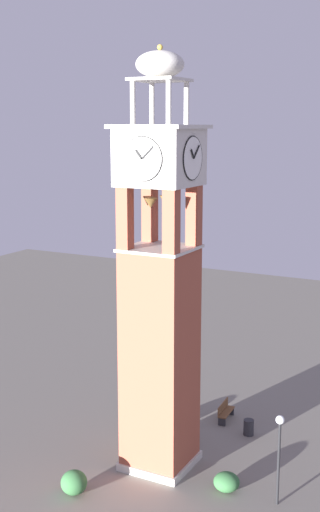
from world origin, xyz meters
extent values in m
plane|color=gray|center=(0.00, 0.00, 0.00)|extent=(80.00, 80.00, 0.00)
cube|color=#9E4C38|center=(0.00, 0.00, 5.01)|extent=(2.74, 2.74, 10.03)
cube|color=beige|center=(0.00, 0.00, 0.17)|extent=(2.94, 2.94, 0.35)
cube|color=black|center=(0.00, -1.38, 1.15)|extent=(1.10, 0.04, 2.20)
cylinder|color=beige|center=(0.00, -1.38, 2.55)|extent=(1.10, 0.04, 1.10)
cube|color=#9E4C38|center=(-1.09, -1.09, 11.40)|extent=(0.56, 0.56, 2.74)
cube|color=#9E4C38|center=(1.09, -1.09, 11.40)|extent=(0.56, 0.56, 2.74)
cube|color=#9E4C38|center=(-1.09, 1.09, 11.40)|extent=(0.56, 0.56, 2.74)
cube|color=#9E4C38|center=(1.09, 1.09, 11.40)|extent=(0.56, 0.56, 2.74)
cube|color=beige|center=(0.00, 0.00, 10.09)|extent=(2.90, 2.90, 0.12)
cone|color=brown|center=(0.62, -0.03, 12.09)|extent=(0.42, 0.42, 0.41)
cone|color=brown|center=(0.12, 0.60, 12.09)|extent=(0.59, 0.59, 0.42)
cone|color=brown|center=(-0.62, -0.03, 12.09)|extent=(0.43, 0.43, 0.53)
cone|color=brown|center=(0.06, -0.61, 12.09)|extent=(0.50, 0.50, 0.42)
cube|color=beige|center=(0.00, 0.00, 13.95)|extent=(2.98, 2.98, 2.37)
cylinder|color=white|center=(0.00, -1.51, 13.95)|extent=(1.80, 0.05, 1.80)
torus|color=black|center=(0.00, -1.51, 13.95)|extent=(1.82, 0.06, 1.82)
cube|color=black|center=(0.14, -1.57, 14.13)|extent=(0.35, 0.03, 0.41)
cube|color=black|center=(-0.26, -1.57, 14.20)|extent=(0.56, 0.03, 0.55)
cylinder|color=white|center=(0.00, 1.51, 13.95)|extent=(1.80, 0.05, 1.80)
torus|color=black|center=(0.00, 1.51, 13.95)|extent=(1.82, 0.06, 1.82)
cube|color=black|center=(0.14, 1.57, 14.13)|extent=(0.35, 0.03, 0.41)
cube|color=black|center=(-0.26, 1.57, 14.20)|extent=(0.56, 0.03, 0.55)
cylinder|color=white|center=(-1.51, 0.00, 13.95)|extent=(0.05, 1.80, 1.80)
torus|color=black|center=(-1.51, 0.00, 13.95)|extent=(0.06, 1.82, 1.82)
cube|color=black|center=(-1.57, 0.14, 14.13)|extent=(0.03, 0.35, 0.41)
cube|color=black|center=(-1.57, -0.26, 14.20)|extent=(0.03, 0.56, 0.55)
cylinder|color=white|center=(1.51, 0.00, 13.95)|extent=(0.05, 1.80, 1.80)
torus|color=black|center=(1.51, 0.00, 13.95)|extent=(0.06, 1.82, 1.82)
cube|color=black|center=(1.57, 0.14, 14.13)|extent=(0.03, 0.35, 0.41)
cube|color=black|center=(1.57, -0.26, 14.20)|extent=(0.03, 0.56, 0.55)
cube|color=beige|center=(0.00, 0.00, 15.22)|extent=(3.34, 3.34, 0.16)
cylinder|color=beige|center=(-0.82, -0.82, 16.17)|extent=(0.22, 0.22, 1.74)
cylinder|color=beige|center=(0.82, -0.82, 16.17)|extent=(0.22, 0.22, 1.74)
cylinder|color=beige|center=(-0.82, 0.82, 16.17)|extent=(0.22, 0.22, 1.74)
cylinder|color=beige|center=(0.82, 0.82, 16.17)|extent=(0.22, 0.22, 1.74)
cube|color=beige|center=(0.00, 0.00, 17.10)|extent=(2.08, 2.08, 0.12)
ellipsoid|color=beige|center=(0.00, 0.00, 17.71)|extent=(2.00, 2.00, 1.10)
sphere|color=#B79338|center=(0.00, 0.00, 18.38)|extent=(0.24, 0.24, 0.24)
cube|color=brown|center=(-0.94, -5.72, 0.45)|extent=(0.55, 1.63, 0.06)
cube|color=brown|center=(-0.75, -5.70, 0.73)|extent=(0.17, 1.60, 0.44)
cube|color=#2D2D33|center=(-0.89, -6.43, 0.21)|extent=(0.40, 0.11, 0.42)
cube|color=#2D2D33|center=(-0.99, -5.00, 0.21)|extent=(0.40, 0.11, 0.42)
cylinder|color=black|center=(-5.77, 0.64, 1.76)|extent=(0.12, 0.12, 3.52)
sphere|color=silver|center=(-5.77, 0.64, 3.70)|extent=(0.36, 0.36, 0.36)
cylinder|color=#2D2D33|center=(-2.58, -4.66, 0.40)|extent=(0.52, 0.52, 0.80)
ellipsoid|color=#336638|center=(2.05, 3.89, 0.52)|extent=(1.12, 1.12, 1.03)
ellipsoid|color=#336638|center=(-3.55, 0.67, 0.40)|extent=(1.12, 1.12, 0.80)
ellipsoid|color=#336638|center=(1.58, -3.14, 0.39)|extent=(1.10, 1.10, 0.78)
camera|label=1|loc=(-12.95, 24.60, 15.22)|focal=46.22mm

